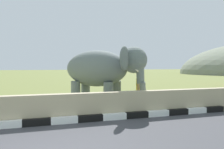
% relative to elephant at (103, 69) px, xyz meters
% --- Properties ---
extents(striped_curb, '(16.20, 0.20, 0.24)m').
position_rel_elephant_xyz_m(striped_curb, '(-3.32, -2.22, -1.71)').
color(striped_curb, white).
rests_on(striped_curb, ground_plane).
extents(barrier_parapet, '(28.00, 0.36, 1.00)m').
position_rel_elephant_xyz_m(barrier_parapet, '(-0.97, -1.92, -1.33)').
color(barrier_parapet, tan).
rests_on(barrier_parapet, ground_plane).
extents(elephant, '(3.89, 3.76, 2.83)m').
position_rel_elephant_xyz_m(elephant, '(0.00, 0.00, 0.00)').
color(elephant, slate).
rests_on(elephant, ground_plane).
extents(person_handler, '(0.49, 0.51, 1.66)m').
position_rel_elephant_xyz_m(person_handler, '(1.66, -0.50, -0.91)').
color(person_handler, navy).
rests_on(person_handler, ground_plane).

